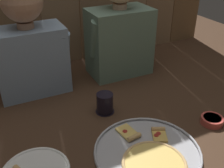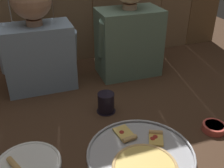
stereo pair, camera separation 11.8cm
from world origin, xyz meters
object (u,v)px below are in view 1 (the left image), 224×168
(pizza_tray, at_px, (149,154))
(drinking_glass, at_px, (105,103))
(diner_left, at_px, (28,41))
(diner_right, at_px, (120,29))
(dipping_bowl, at_px, (212,120))

(pizza_tray, distance_m, drinking_glass, 0.35)
(diner_left, bearing_deg, pizza_tray, -67.64)
(diner_left, relative_size, diner_right, 0.97)
(drinking_glass, bearing_deg, diner_right, 53.83)
(pizza_tray, relative_size, diner_left, 0.72)
(diner_right, bearing_deg, drinking_glass, -126.17)
(drinking_glass, xyz_separation_m, dipping_bowl, (0.40, -0.30, -0.03))
(drinking_glass, relative_size, dipping_bowl, 0.98)
(diner_left, bearing_deg, diner_right, -0.09)
(drinking_glass, height_order, dipping_bowl, drinking_glass)
(pizza_tray, relative_size, drinking_glass, 4.33)
(dipping_bowl, relative_size, diner_left, 0.17)
(diner_left, height_order, diner_right, diner_right)
(diner_left, bearing_deg, drinking_glass, -53.54)
(diner_left, bearing_deg, dipping_bowl, -44.60)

